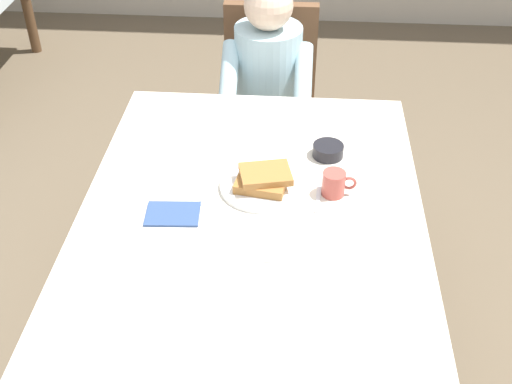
% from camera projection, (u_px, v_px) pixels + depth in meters
% --- Properties ---
extents(ground_plane, '(14.00, 14.00, 0.00)m').
position_uv_depth(ground_plane, '(252.00, 358.00, 2.50)').
color(ground_plane, brown).
extents(dining_table_main, '(1.12, 1.52, 0.74)m').
position_uv_depth(dining_table_main, '(251.00, 232.00, 2.10)').
color(dining_table_main, silver).
rests_on(dining_table_main, ground).
extents(chair_diner, '(0.44, 0.45, 0.93)m').
position_uv_depth(chair_diner, '(269.00, 92.00, 3.10)').
color(chair_diner, brown).
rests_on(chair_diner, ground).
extents(diner_person, '(0.40, 0.43, 1.12)m').
position_uv_depth(diner_person, '(267.00, 81.00, 2.89)').
color(diner_person, silver).
rests_on(diner_person, ground).
extents(plate_breakfast, '(0.28, 0.28, 0.02)m').
position_uv_depth(plate_breakfast, '(262.00, 186.00, 2.14)').
color(plate_breakfast, white).
rests_on(plate_breakfast, dining_table_main).
extents(breakfast_stack, '(0.20, 0.17, 0.05)m').
position_uv_depth(breakfast_stack, '(263.00, 179.00, 2.11)').
color(breakfast_stack, '#A36B33').
rests_on(breakfast_stack, plate_breakfast).
extents(cup_coffee, '(0.11, 0.08, 0.08)m').
position_uv_depth(cup_coffee, '(334.00, 183.00, 2.09)').
color(cup_coffee, '#B24C42').
rests_on(cup_coffee, dining_table_main).
extents(bowl_butter, '(0.11, 0.11, 0.04)m').
position_uv_depth(bowl_butter, '(328.00, 151.00, 2.28)').
color(bowl_butter, black).
rests_on(bowl_butter, dining_table_main).
extents(fork_left_of_plate, '(0.02, 0.18, 0.00)m').
position_uv_depth(fork_left_of_plate, '(205.00, 188.00, 2.14)').
color(fork_left_of_plate, silver).
rests_on(fork_left_of_plate, dining_table_main).
extents(knife_right_of_plate, '(0.03, 0.20, 0.00)m').
position_uv_depth(knife_right_of_plate, '(319.00, 193.00, 2.12)').
color(knife_right_of_plate, silver).
rests_on(knife_right_of_plate, dining_table_main).
extents(spoon_near_edge, '(0.15, 0.04, 0.00)m').
position_uv_depth(spoon_near_edge, '(267.00, 261.00, 1.86)').
color(spoon_near_edge, silver).
rests_on(spoon_near_edge, dining_table_main).
extents(napkin_folded, '(0.18, 0.13, 0.01)m').
position_uv_depth(napkin_folded, '(173.00, 214.00, 2.03)').
color(napkin_folded, '#334C7F').
rests_on(napkin_folded, dining_table_main).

